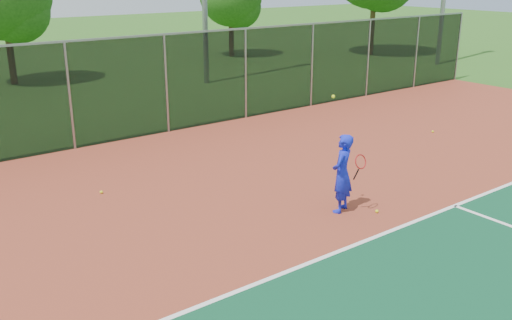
{
  "coord_description": "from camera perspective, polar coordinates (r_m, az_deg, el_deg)",
  "views": [
    {
      "loc": [
        -8.19,
        -3.44,
        4.82
      ],
      "look_at": [
        -1.83,
        5.0,
        1.3
      ],
      "focal_mm": 40.0,
      "sensor_mm": 36.0,
      "label": 1
    }
  ],
  "objects": [
    {
      "name": "fence_back",
      "position": [
        17.78,
        -8.97,
        7.64
      ],
      "size": [
        30.0,
        0.06,
        3.03
      ],
      "color": "black",
      "rests_on": "court_apron"
    },
    {
      "name": "practice_ball_4",
      "position": [
        12.18,
        11.99,
        -5.03
      ],
      "size": [
        0.07,
        0.07,
        0.07
      ],
      "primitive_type": "sphere",
      "color": "#E1EF1B",
      "rests_on": "court_apron"
    },
    {
      "name": "court_apron",
      "position": [
        10.94,
        17.57,
        -8.58
      ],
      "size": [
        30.0,
        20.0,
        0.02
      ],
      "primitive_type": "cube",
      "color": "#933B25",
      "rests_on": "ground"
    },
    {
      "name": "tennis_player",
      "position": [
        11.86,
        8.61,
        -1.32
      ],
      "size": [
        0.72,
        0.72,
        2.49
      ],
      "color": "#1722D8",
      "rests_on": "court_apron"
    },
    {
      "name": "practice_ball_3",
      "position": [
        13.38,
        -15.21,
        -3.12
      ],
      "size": [
        0.07,
        0.07,
        0.07
      ],
      "primitive_type": "sphere",
      "color": "#E1EF1B",
      "rests_on": "court_apron"
    },
    {
      "name": "practice_ball_1",
      "position": [
        18.61,
        17.26,
        2.74
      ],
      "size": [
        0.07,
        0.07,
        0.07
      ],
      "primitive_type": "sphere",
      "color": "#E1EF1B",
      "rests_on": "court_apron"
    }
  ]
}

